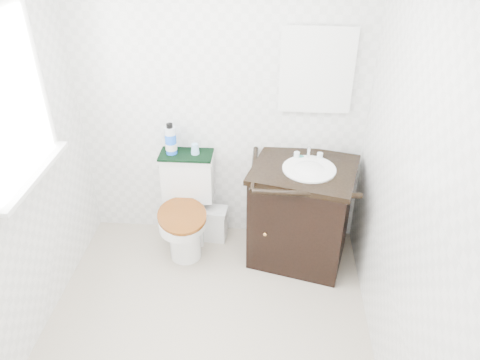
# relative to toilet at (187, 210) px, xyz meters

# --- Properties ---
(floor) EXTENTS (2.40, 2.40, 0.00)m
(floor) POSITION_rel_toilet_xyz_m (0.26, -0.97, -0.34)
(floor) COLOR #C0B09B
(floor) RESTS_ON ground
(wall_back) EXTENTS (2.40, 0.00, 2.40)m
(wall_back) POSITION_rel_toilet_xyz_m (0.26, 0.23, 0.86)
(wall_back) COLOR white
(wall_back) RESTS_ON ground
(wall_right) EXTENTS (0.00, 2.40, 2.40)m
(wall_right) POSITION_rel_toilet_xyz_m (1.36, -0.97, 0.86)
(wall_right) COLOR white
(wall_right) RESTS_ON ground
(window) EXTENTS (0.02, 0.70, 0.90)m
(window) POSITION_rel_toilet_xyz_m (-0.81, -0.72, 1.21)
(window) COLOR white
(window) RESTS_ON wall_left
(mirror) EXTENTS (0.50, 0.02, 0.60)m
(mirror) POSITION_rel_toilet_xyz_m (0.95, 0.21, 1.11)
(mirror) COLOR silver
(mirror) RESTS_ON wall_back
(toilet) EXTENTS (0.46, 0.66, 0.78)m
(toilet) POSITION_rel_toilet_xyz_m (0.00, 0.00, 0.00)
(toilet) COLOR white
(toilet) RESTS_ON floor
(vanity) EXTENTS (0.87, 0.79, 0.92)m
(vanity) POSITION_rel_toilet_xyz_m (0.91, -0.07, 0.09)
(vanity) COLOR black
(vanity) RESTS_ON floor
(trash_bin) EXTENTS (0.22, 0.18, 0.30)m
(trash_bin) POSITION_rel_toilet_xyz_m (0.21, 0.09, -0.19)
(trash_bin) COLOR silver
(trash_bin) RESTS_ON floor
(towel) EXTENTS (0.41, 0.22, 0.02)m
(towel) POSITION_rel_toilet_xyz_m (-0.00, 0.12, 0.44)
(towel) COLOR black
(towel) RESTS_ON toilet
(mouthwash_bottle) EXTENTS (0.09, 0.09, 0.25)m
(mouthwash_bottle) POSITION_rel_toilet_xyz_m (-0.11, 0.12, 0.57)
(mouthwash_bottle) COLOR blue
(mouthwash_bottle) RESTS_ON towel
(cup) EXTENTS (0.07, 0.07, 0.08)m
(cup) POSITION_rel_toilet_xyz_m (0.07, 0.13, 0.49)
(cup) COLOR #90C3EC
(cup) RESTS_ON towel
(soap_bar) EXTENTS (0.07, 0.05, 0.02)m
(soap_bar) POSITION_rel_toilet_xyz_m (0.87, 0.08, 0.49)
(soap_bar) COLOR #166C63
(soap_bar) RESTS_ON vanity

